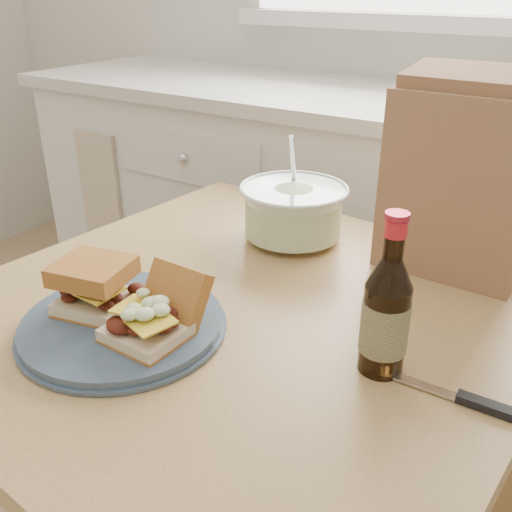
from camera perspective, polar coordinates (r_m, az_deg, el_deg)
The scene contains 9 objects.
cabinet_run at distance 1.90m, azimuth 11.15°, elevation 1.41°, with size 2.50×0.64×0.94m.
dining_table at distance 1.02m, azimuth -1.22°, elevation -10.28°, with size 0.98×0.98×0.76m.
plate at distance 0.91m, azimuth -13.18°, elevation -6.68°, with size 0.31×0.31×0.02m, color #3B4D60.
sandwich_left at distance 0.92m, azimuth -15.82°, elevation -2.86°, with size 0.13×0.12×0.08m.
sandwich_right at distance 0.85m, azimuth -10.00°, elevation -5.73°, with size 0.11×0.15×0.09m.
coleslaw_bowl at distance 1.17m, azimuth 3.73°, elevation 4.23°, with size 0.22×0.22×0.22m.
beer_bottle at distance 0.78m, azimuth 12.85°, elevation -5.72°, with size 0.07×0.07×0.23m.
knife at distance 0.80m, azimuth 20.36°, elevation -13.32°, with size 0.18×0.02×0.01m.
paper_bag at distance 1.09m, azimuth 19.89°, elevation 6.89°, with size 0.25×0.16×0.33m, color #8E6744.
Camera 1 is at (0.62, 0.08, 1.25)m, focal length 40.00 mm.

